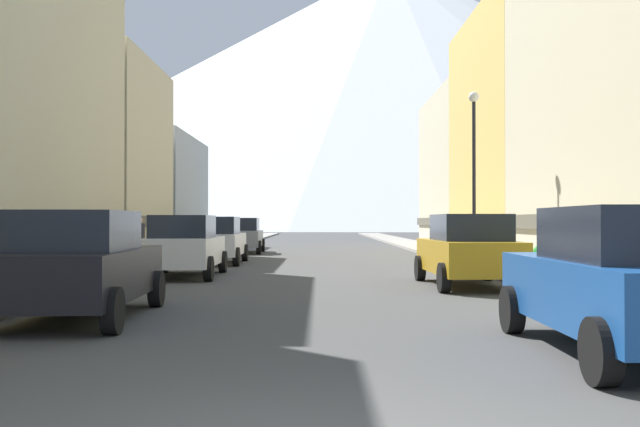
{
  "coord_description": "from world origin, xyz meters",
  "views": [
    {
      "loc": [
        0.13,
        -4.56,
        1.61
      ],
      "look_at": [
        0.13,
        43.52,
        2.14
      ],
      "focal_mm": 39.76,
      "sensor_mm": 36.0,
      "label": 1
    }
  ],
  "objects_px": {
    "car_right_1": "(468,250)",
    "potted_plant_2": "(600,262)",
    "pedestrian_0": "(140,242)",
    "car_left_0": "(80,265)",
    "car_left_1": "(184,246)",
    "car_left_3": "(242,235)",
    "potted_plant_1": "(540,257)",
    "car_right_0": "(626,280)",
    "car_left_2": "(216,240)",
    "streetlamp_right": "(474,151)"
  },
  "relations": [
    {
      "from": "car_right_1",
      "to": "potted_plant_1",
      "type": "height_order",
      "value": "car_right_1"
    },
    {
      "from": "car_left_1",
      "to": "car_left_3",
      "type": "xyz_separation_m",
      "value": [
        0.0,
        15.4,
        0.0
      ]
    },
    {
      "from": "potted_plant_1",
      "to": "car_left_2",
      "type": "bearing_deg",
      "value": 155.94
    },
    {
      "from": "potted_plant_1",
      "to": "pedestrian_0",
      "type": "xyz_separation_m",
      "value": [
        -13.25,
        2.99,
        0.38
      ]
    },
    {
      "from": "potted_plant_1",
      "to": "car_left_1",
      "type": "bearing_deg",
      "value": -171.75
    },
    {
      "from": "car_left_0",
      "to": "car_left_1",
      "type": "bearing_deg",
      "value": 90.01
    },
    {
      "from": "car_right_1",
      "to": "streetlamp_right",
      "type": "distance_m",
      "value": 7.31
    },
    {
      "from": "car_left_1",
      "to": "streetlamp_right",
      "type": "relative_size",
      "value": 0.76
    },
    {
      "from": "potted_plant_2",
      "to": "potted_plant_1",
      "type": "bearing_deg",
      "value": 90.0
    },
    {
      "from": "car_right_0",
      "to": "pedestrian_0",
      "type": "relative_size",
      "value": 2.76
    },
    {
      "from": "car_left_0",
      "to": "car_left_1",
      "type": "distance_m",
      "value": 8.88
    },
    {
      "from": "car_right_1",
      "to": "potted_plant_1",
      "type": "relative_size",
      "value": 6.19
    },
    {
      "from": "car_right_1",
      "to": "potted_plant_1",
      "type": "distance_m",
      "value": 5.56
    },
    {
      "from": "streetlamp_right",
      "to": "car_right_1",
      "type": "bearing_deg",
      "value": -103.52
    },
    {
      "from": "car_left_1",
      "to": "potted_plant_1",
      "type": "xyz_separation_m",
      "value": [
        10.8,
        1.57,
        -0.39
      ]
    },
    {
      "from": "car_left_1",
      "to": "pedestrian_0",
      "type": "distance_m",
      "value": 5.17
    },
    {
      "from": "car_left_3",
      "to": "car_right_0",
      "type": "height_order",
      "value": "same"
    },
    {
      "from": "car_left_2",
      "to": "streetlamp_right",
      "type": "bearing_deg",
      "value": -17.68
    },
    {
      "from": "car_right_1",
      "to": "pedestrian_0",
      "type": "bearing_deg",
      "value": 143.18
    },
    {
      "from": "potted_plant_1",
      "to": "streetlamp_right",
      "type": "bearing_deg",
      "value": 130.91
    },
    {
      "from": "pedestrian_0",
      "to": "streetlamp_right",
      "type": "xyz_separation_m",
      "value": [
        11.6,
        -1.09,
        3.1
      ]
    },
    {
      "from": "car_left_2",
      "to": "car_left_0",
      "type": "bearing_deg",
      "value": -89.99
    },
    {
      "from": "car_right_0",
      "to": "car_right_1",
      "type": "distance_m",
      "value": 9.03
    },
    {
      "from": "car_left_1",
      "to": "car_right_1",
      "type": "xyz_separation_m",
      "value": [
        7.6,
        -2.97,
        0.0
      ]
    },
    {
      "from": "car_left_2",
      "to": "car_left_3",
      "type": "bearing_deg",
      "value": 90.0
    },
    {
      "from": "car_left_2",
      "to": "streetlamp_right",
      "type": "relative_size",
      "value": 0.75
    },
    {
      "from": "potted_plant_1",
      "to": "car_left_3",
      "type": "bearing_deg",
      "value": 127.97
    },
    {
      "from": "car_left_2",
      "to": "car_right_0",
      "type": "relative_size",
      "value": 1.0
    },
    {
      "from": "potted_plant_1",
      "to": "streetlamp_right",
      "type": "relative_size",
      "value": 0.12
    },
    {
      "from": "car_left_2",
      "to": "pedestrian_0",
      "type": "height_order",
      "value": "car_left_2"
    },
    {
      "from": "car_left_0",
      "to": "potted_plant_2",
      "type": "height_order",
      "value": "car_left_0"
    },
    {
      "from": "potted_plant_2",
      "to": "car_left_2",
      "type": "bearing_deg",
      "value": 138.58
    },
    {
      "from": "car_right_0",
      "to": "streetlamp_right",
      "type": "bearing_deg",
      "value": 84.28
    },
    {
      "from": "car_left_1",
      "to": "car_left_3",
      "type": "bearing_deg",
      "value": 90.0
    },
    {
      "from": "car_left_1",
      "to": "streetlamp_right",
      "type": "distance_m",
      "value": 10.26
    },
    {
      "from": "potted_plant_1",
      "to": "potted_plant_2",
      "type": "distance_m",
      "value": 4.71
    },
    {
      "from": "pedestrian_0",
      "to": "car_left_0",
      "type": "bearing_deg",
      "value": -79.66
    },
    {
      "from": "car_left_0",
      "to": "car_left_3",
      "type": "relative_size",
      "value": 1.01
    },
    {
      "from": "potted_plant_2",
      "to": "pedestrian_0",
      "type": "height_order",
      "value": "pedestrian_0"
    },
    {
      "from": "car_left_0",
      "to": "car_left_3",
      "type": "height_order",
      "value": "same"
    },
    {
      "from": "car_left_3",
      "to": "pedestrian_0",
      "type": "relative_size",
      "value": 2.77
    },
    {
      "from": "car_left_0",
      "to": "potted_plant_1",
      "type": "bearing_deg",
      "value": 44.06
    },
    {
      "from": "car_left_3",
      "to": "streetlamp_right",
      "type": "distance_m",
      "value": 15.35
    },
    {
      "from": "car_left_2",
      "to": "car_right_1",
      "type": "distance_m",
      "value": 12.05
    },
    {
      "from": "car_left_1",
      "to": "pedestrian_0",
      "type": "xyz_separation_m",
      "value": [
        -2.45,
        4.56,
        -0.01
      ]
    },
    {
      "from": "pedestrian_0",
      "to": "streetlamp_right",
      "type": "bearing_deg",
      "value": -5.35
    },
    {
      "from": "car_left_1",
      "to": "car_left_2",
      "type": "height_order",
      "value": "same"
    },
    {
      "from": "car_left_1",
      "to": "car_left_0",
      "type": "bearing_deg",
      "value": -89.99
    },
    {
      "from": "car_right_1",
      "to": "potted_plant_2",
      "type": "height_order",
      "value": "car_right_1"
    },
    {
      "from": "car_left_2",
      "to": "potted_plant_2",
      "type": "xyz_separation_m",
      "value": [
        10.8,
        -9.53,
        -0.29
      ]
    }
  ]
}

